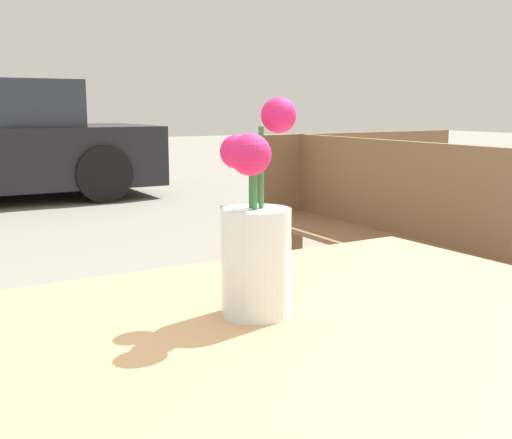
% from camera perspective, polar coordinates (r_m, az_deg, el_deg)
% --- Properties ---
extents(table_front, '(0.99, 0.82, 0.71)m').
position_cam_1_polar(table_front, '(0.90, 6.21, -15.02)').
color(table_front, tan).
rests_on(table_front, ground_plane).
extents(flower_vase, '(0.11, 0.12, 0.29)m').
position_cam_1_polar(flower_vase, '(0.87, -0.01, -2.63)').
color(flower_vase, silver).
rests_on(flower_vase, table_front).
extents(bench_near, '(1.44, 0.48, 0.85)m').
position_cam_1_polar(bench_near, '(3.76, 8.15, 1.64)').
color(bench_near, brown).
rests_on(bench_near, ground_plane).
extents(bench_middle, '(0.39, 1.50, 0.85)m').
position_cam_1_polar(bench_middle, '(2.85, 9.89, -1.00)').
color(bench_middle, brown).
rests_on(bench_middle, ground_plane).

